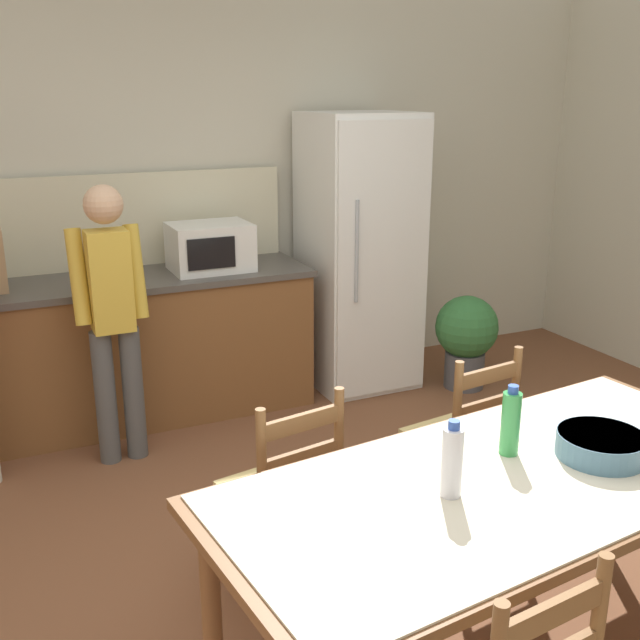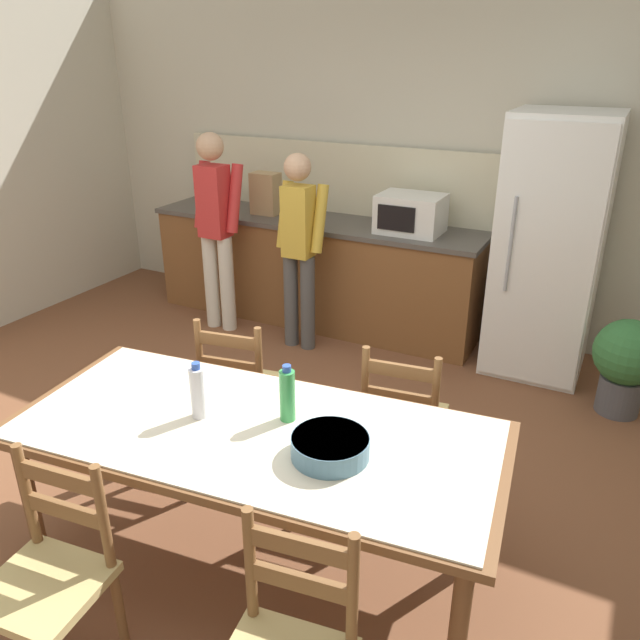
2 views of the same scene
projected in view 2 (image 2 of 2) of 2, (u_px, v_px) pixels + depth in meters
The scene contains 17 objects.
ground_plane at pixel (259, 482), 3.55m from camera, with size 8.32×8.32×0.00m, color brown.
wall_back at pixel (424, 157), 5.14m from camera, with size 6.52×0.12×2.90m, color beige.
kitchen_counter at pixel (315, 270), 5.52m from camera, with size 2.95×0.66×0.93m.
counter_splashback at pixel (331, 178), 5.47m from camera, with size 2.91×0.03×0.60m, color beige.
refrigerator at pixel (549, 248), 4.49m from camera, with size 0.70×0.73×1.90m.
microwave at pixel (411, 214), 4.89m from camera, with size 0.50×0.39×0.30m.
paper_bag at pixel (266, 194), 5.43m from camera, with size 0.24×0.16×0.36m, color tan.
dining_table at pixel (255, 442), 2.75m from camera, with size 2.26×1.18×0.75m.
bottle_near_centre at pixel (198, 392), 2.76m from camera, with size 0.07×0.07×0.27m.
bottle_off_centre at pixel (287, 395), 2.73m from camera, with size 0.07×0.07×0.27m.
serving_bowl at pixel (330, 445), 2.51m from camera, with size 0.32×0.32×0.09m.
chair_side_far_right at pixel (403, 420), 3.34m from camera, with size 0.47×0.45×0.91m.
chair_side_near_left at pixel (50, 578), 2.34m from camera, with size 0.46×0.44×0.91m.
chair_side_far_left at pixel (241, 388), 3.66m from camera, with size 0.48×0.46×0.91m.
person_at_sink at pixel (216, 223), 5.18m from camera, with size 0.42×0.29×1.67m.
person_at_counter at pixel (299, 243), 4.85m from camera, with size 0.39×0.27×1.57m.
potted_plant at pixel (626, 361), 4.10m from camera, with size 0.44×0.44×0.67m.
Camera 2 is at (1.63, -2.41, 2.27)m, focal length 35.00 mm.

